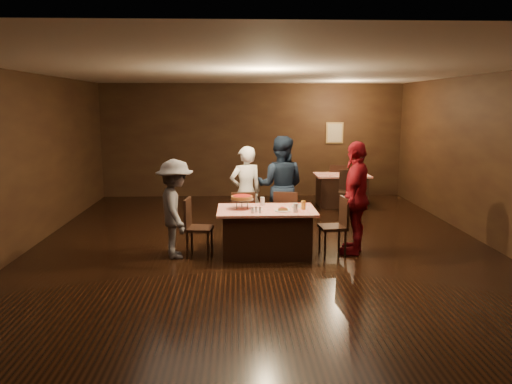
% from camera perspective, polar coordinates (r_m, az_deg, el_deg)
% --- Properties ---
extents(room, '(10.00, 10.04, 3.02)m').
position_cam_1_polar(room, '(8.36, 0.72, 7.80)').
color(room, black).
rests_on(room, ground).
extents(main_table, '(1.60, 1.00, 0.77)m').
position_cam_1_polar(main_table, '(8.25, 1.19, -4.57)').
color(main_table, red).
rests_on(main_table, ground).
extents(back_table, '(1.30, 0.90, 0.77)m').
position_cam_1_polar(back_table, '(12.39, 9.74, 0.23)').
color(back_table, red).
rests_on(back_table, ground).
extents(chair_far_left, '(0.48, 0.48, 0.95)m').
position_cam_1_polar(chair_far_left, '(8.94, -1.66, -2.82)').
color(chair_far_left, black).
rests_on(chair_far_left, ground).
extents(chair_far_right, '(0.49, 0.49, 0.95)m').
position_cam_1_polar(chair_far_right, '(8.98, 3.46, -2.77)').
color(chair_far_right, black).
rests_on(chair_far_right, ground).
extents(chair_end_left, '(0.47, 0.47, 0.95)m').
position_cam_1_polar(chair_end_left, '(8.23, -6.49, -4.01)').
color(chair_end_left, black).
rests_on(chair_end_left, ground).
extents(chair_end_right, '(0.46, 0.46, 0.95)m').
position_cam_1_polar(chair_end_right, '(8.36, 8.75, -3.84)').
color(chair_end_right, black).
rests_on(chair_end_right, ground).
extents(chair_back_near, '(0.50, 0.50, 0.95)m').
position_cam_1_polar(chair_back_near, '(11.71, 10.46, 0.08)').
color(chair_back_near, black).
rests_on(chair_back_near, ground).
extents(chair_back_far, '(0.44, 0.44, 0.95)m').
position_cam_1_polar(chair_back_far, '(12.96, 9.21, 1.08)').
color(chair_back_far, black).
rests_on(chair_back_far, ground).
extents(diner_white_jacket, '(0.73, 0.60, 1.70)m').
position_cam_1_polar(diner_white_jacket, '(9.24, -1.18, -0.01)').
color(diner_white_jacket, white).
rests_on(diner_white_jacket, ground).
extents(diner_navy_hoodie, '(1.05, 0.90, 1.88)m').
position_cam_1_polar(diner_navy_hoodie, '(9.40, 2.81, 0.69)').
color(diner_navy_hoodie, '#131D30').
rests_on(diner_navy_hoodie, ground).
extents(diner_grey_knit, '(0.82, 1.14, 1.60)m').
position_cam_1_polar(diner_grey_knit, '(8.13, -9.20, -1.91)').
color(diner_grey_knit, '#5B5A5F').
rests_on(diner_grey_knit, ground).
extents(diner_red_shirt, '(0.83, 1.19, 1.87)m').
position_cam_1_polar(diner_red_shirt, '(8.40, 11.35, -0.65)').
color(diner_red_shirt, maroon).
rests_on(diner_red_shirt, ground).
extents(pizza_stand, '(0.38, 0.38, 0.22)m').
position_cam_1_polar(pizza_stand, '(8.16, -1.62, -0.65)').
color(pizza_stand, black).
rests_on(pizza_stand, main_table).
extents(plate_with_slice, '(0.25, 0.25, 0.06)m').
position_cam_1_polar(plate_with_slice, '(8.00, 3.07, -2.02)').
color(plate_with_slice, white).
rests_on(plate_with_slice, main_table).
extents(plate_empty, '(0.25, 0.25, 0.01)m').
position_cam_1_polar(plate_empty, '(8.35, 4.91, -1.65)').
color(plate_empty, white).
rests_on(plate_empty, main_table).
extents(glass_front_right, '(0.08, 0.08, 0.14)m').
position_cam_1_polar(glass_front_right, '(7.94, 4.55, -1.80)').
color(glass_front_right, silver).
rests_on(glass_front_right, main_table).
extents(glass_amber, '(0.08, 0.08, 0.14)m').
position_cam_1_polar(glass_amber, '(8.15, 5.44, -1.50)').
color(glass_amber, '#BF7F26').
rests_on(glass_amber, main_table).
extents(glass_back, '(0.08, 0.08, 0.14)m').
position_cam_1_polar(glass_back, '(8.44, 0.74, -1.07)').
color(glass_back, silver).
rests_on(glass_back, main_table).
extents(condiments, '(0.17, 0.10, 0.09)m').
position_cam_1_polar(condiments, '(7.86, 0.02, -2.04)').
color(condiments, silver).
rests_on(condiments, main_table).
extents(napkin_center, '(0.19, 0.19, 0.01)m').
position_cam_1_polar(napkin_center, '(8.18, 3.30, -1.91)').
color(napkin_center, white).
rests_on(napkin_center, main_table).
extents(napkin_left, '(0.21, 0.21, 0.01)m').
position_cam_1_polar(napkin_left, '(8.10, 0.16, -2.01)').
color(napkin_left, white).
rests_on(napkin_left, main_table).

